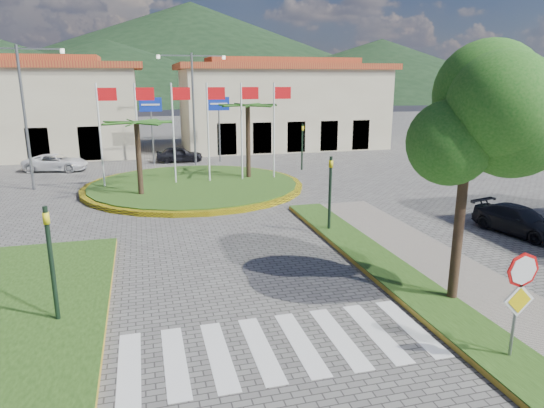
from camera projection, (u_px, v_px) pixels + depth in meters
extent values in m
cube|color=#204012|center=(505.00, 359.00, 10.92)|extent=(1.60, 28.00, 0.18)
cube|color=silver|center=(277.00, 346.00, 11.60)|extent=(8.00, 3.00, 0.01)
cylinder|color=yellow|center=(194.00, 186.00, 28.40)|extent=(12.70, 12.70, 0.24)
cylinder|color=#204012|center=(194.00, 186.00, 28.39)|extent=(12.00, 12.00, 0.30)
cylinder|color=black|center=(139.00, 162.00, 25.29)|extent=(0.28, 0.28, 4.05)
cylinder|color=black|center=(248.00, 144.00, 29.66)|extent=(0.28, 0.28, 4.68)
cylinder|color=silver|center=(100.00, 139.00, 26.88)|extent=(0.10, 0.10, 6.00)
cube|color=red|center=(107.00, 94.00, 26.42)|extent=(1.00, 0.03, 0.70)
cylinder|color=silver|center=(138.00, 137.00, 27.39)|extent=(0.10, 0.10, 6.00)
cube|color=red|center=(145.00, 94.00, 26.92)|extent=(1.00, 0.03, 0.70)
cylinder|color=silver|center=(174.00, 136.00, 27.89)|extent=(0.10, 0.10, 6.00)
cube|color=red|center=(181.00, 94.00, 27.43)|extent=(1.00, 0.03, 0.70)
cylinder|color=silver|center=(208.00, 135.00, 28.39)|extent=(0.10, 0.10, 6.00)
cube|color=red|center=(216.00, 93.00, 27.93)|extent=(1.00, 0.03, 0.70)
cylinder|color=silver|center=(242.00, 134.00, 28.90)|extent=(0.10, 0.10, 6.00)
cube|color=red|center=(250.00, 93.00, 28.44)|extent=(1.00, 0.03, 0.70)
cylinder|color=silver|center=(274.00, 133.00, 29.40)|extent=(0.10, 0.10, 6.00)
cube|color=red|center=(283.00, 93.00, 28.94)|extent=(1.00, 0.03, 0.70)
cylinder|color=slate|center=(515.00, 312.00, 10.66)|extent=(0.07, 0.07, 2.50)
cylinder|color=red|center=(523.00, 270.00, 10.36)|extent=(0.80, 0.03, 0.80)
cube|color=yellow|center=(519.00, 300.00, 10.53)|extent=(0.78, 0.03, 0.78)
cylinder|color=black|center=(459.00, 229.00, 13.37)|extent=(0.28, 0.28, 4.40)
ellipsoid|color=#175115|center=(470.00, 119.00, 12.62)|extent=(3.60, 3.60, 3.20)
cylinder|color=black|center=(52.00, 267.00, 12.23)|extent=(0.12, 0.12, 3.20)
imported|color=yellow|center=(48.00, 230.00, 11.98)|extent=(0.15, 0.18, 0.90)
cylinder|color=black|center=(330.00, 195.00, 19.81)|extent=(0.12, 0.12, 3.20)
imported|color=yellow|center=(331.00, 171.00, 19.56)|extent=(0.15, 0.18, 0.90)
cylinder|color=black|center=(302.00, 147.00, 33.78)|extent=(0.12, 0.12, 3.20)
imported|color=yellow|center=(302.00, 133.00, 33.53)|extent=(0.18, 0.15, 0.90)
cylinder|color=slate|center=(152.00, 129.00, 35.68)|extent=(0.12, 0.12, 5.20)
cube|color=#102AAD|center=(150.00, 105.00, 35.18)|extent=(1.60, 0.05, 1.00)
cylinder|color=slate|center=(219.00, 128.00, 36.94)|extent=(0.12, 0.12, 5.20)
cube|color=#102AAD|center=(219.00, 104.00, 36.44)|extent=(1.60, 0.05, 1.00)
cylinder|color=slate|center=(194.00, 110.00, 35.15)|extent=(0.16, 0.16, 8.00)
cube|color=slate|center=(174.00, 55.00, 33.90)|extent=(2.40, 0.08, 0.08)
cube|color=slate|center=(208.00, 56.00, 34.50)|extent=(2.40, 0.08, 0.08)
cylinder|color=slate|center=(25.00, 120.00, 27.02)|extent=(0.16, 0.16, 8.00)
cube|color=slate|center=(40.00, 49.00, 26.37)|extent=(2.40, 0.08, 0.08)
cube|color=#BDB08F|center=(282.00, 109.00, 45.03)|extent=(18.00, 9.00, 7.00)
cube|color=maroon|center=(282.00, 67.00, 44.09)|extent=(19.08, 9.54, 0.50)
cube|color=maroon|center=(282.00, 61.00, 43.96)|extent=(13.50, 4.95, 0.60)
cone|color=black|center=(192.00, 51.00, 157.43)|extent=(180.00, 180.00, 30.00)
cone|color=black|center=(381.00, 69.00, 149.44)|extent=(120.00, 120.00, 18.00)
cone|color=black|center=(108.00, 72.00, 124.84)|extent=(110.00, 110.00, 16.00)
imported|color=silver|center=(56.00, 162.00, 33.60)|extent=(4.54, 2.82, 1.17)
imported|color=black|center=(179.00, 154.00, 37.22)|extent=(3.57, 1.56, 1.20)
imported|color=black|center=(276.00, 145.00, 42.62)|extent=(3.50, 1.88, 1.09)
imported|color=black|center=(519.00, 220.00, 19.93)|extent=(2.41, 4.16, 1.13)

